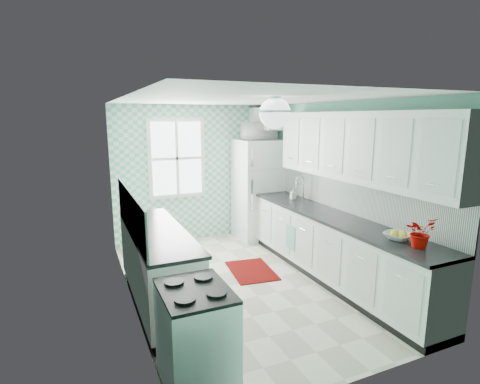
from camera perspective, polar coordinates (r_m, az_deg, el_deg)
name	(u,v)px	position (r m, az deg, el deg)	size (l,w,h in m)	color
floor	(244,284)	(5.39, 0.61, -13.79)	(3.00, 4.40, 0.02)	beige
ceiling	(244,99)	(4.88, 0.67, 14.06)	(3.00, 4.40, 0.02)	white
wall_back	(195,173)	(7.03, -6.87, 2.85)	(3.00, 0.02, 2.50)	#64B396
wall_front	(358,248)	(3.18, 17.54, -8.07)	(3.00, 0.02, 2.50)	#64B396
wall_left	(127,206)	(4.59, -16.81, -2.12)	(0.02, 4.40, 2.50)	#64B396
wall_right	(336,187)	(5.77, 14.42, 0.71)	(0.02, 4.40, 2.50)	#64B396
accent_wall	(195,173)	(7.01, -6.81, 2.82)	(3.00, 0.01, 2.50)	#6AC6A6
window	(177,158)	(6.85, -9.61, 5.08)	(1.04, 0.05, 1.44)	white
backsplash_right	(353,196)	(5.46, 16.79, -0.59)	(0.02, 3.60, 0.51)	white
backsplash_left	(130,212)	(4.53, -16.37, -2.97)	(0.02, 2.15, 0.51)	white
upper_cabinets_right	(357,147)	(5.12, 17.39, 6.58)	(0.33, 3.20, 0.90)	silver
upper_cabinet_fridge	(267,119)	(7.10, 4.15, 11.09)	(0.40, 0.74, 0.40)	silver
ceiling_light	(275,113)	(4.16, 5.34, 11.91)	(0.34, 0.34, 0.35)	silver
base_cabinets_right	(333,249)	(5.48, 14.03, -8.49)	(0.60, 3.60, 0.90)	white
countertop_right	(334,217)	(5.34, 14.14, -3.76)	(0.63, 3.60, 0.04)	black
base_cabinets_left	(158,268)	(4.80, -12.40, -11.32)	(0.60, 2.15, 0.90)	white
countertop_left	(157,232)	(4.65, -12.47, -5.93)	(0.63, 2.15, 0.04)	black
fridge	(258,189)	(7.09, 2.82, 0.41)	(0.81, 0.80, 1.87)	white
stove	(196,335)	(3.44, -6.72, -20.80)	(0.57, 0.71, 0.86)	white
sink	(294,201)	(6.19, 8.24, -1.35)	(0.50, 0.42, 0.53)	silver
rug	(252,270)	(5.76, 1.77, -11.87)	(0.61, 0.88, 0.01)	maroon
dish_towel	(291,237)	(5.79, 7.73, -6.86)	(0.02, 0.25, 0.37)	#569C9C
fruit_bowl	(398,236)	(4.55, 22.96, -6.22)	(0.29, 0.29, 0.07)	white
potted_plant	(420,232)	(4.34, 25.79, -5.54)	(0.30, 0.26, 0.33)	red
soap_bottle	(293,194)	(6.28, 8.10, -0.24)	(0.08, 0.08, 0.18)	#8EA2B0
microwave	(259,131)	(6.97, 2.91, 9.29)	(0.58, 0.40, 0.32)	white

